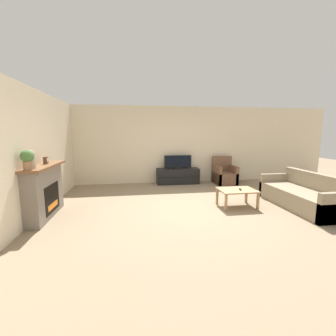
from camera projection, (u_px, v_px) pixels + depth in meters
The scene contains 13 objects.
ground_plane at pixel (190, 208), 5.32m from camera, with size 24.00×24.00×0.00m, color #89755B.
wall_back at pixel (171, 145), 8.00m from camera, with size 12.00×0.06×2.70m.
wall_left at pixel (33, 154), 4.62m from camera, with size 0.06×12.00×2.70m.
fireplace at pixel (45, 191), 4.71m from camera, with size 0.41×1.56×1.12m.
mantel_vase_left at pixel (32, 160), 4.15m from camera, with size 0.11×0.11×0.34m.
mantel_clock at pixel (46, 160), 4.77m from camera, with size 0.08×0.11×0.15m.
potted_plant at pixel (27, 159), 3.95m from camera, with size 0.22×0.22×0.36m.
tv_stand at pixel (178, 176), 7.91m from camera, with size 1.48×0.47×0.54m.
tv at pixel (178, 162), 7.83m from camera, with size 0.96×0.18×0.47m.
armchair at pixel (224, 175), 7.95m from camera, with size 0.70×0.76×0.94m.
coffee_table at pixel (237, 192), 5.40m from camera, with size 0.86×0.63×0.43m.
remote at pixel (240, 189), 5.36m from camera, with size 0.08×0.16×0.02m.
couch at pixel (303, 196), 5.39m from camera, with size 0.93×2.14×0.82m.
Camera 1 is at (-1.28, -4.97, 1.77)m, focal length 24.00 mm.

